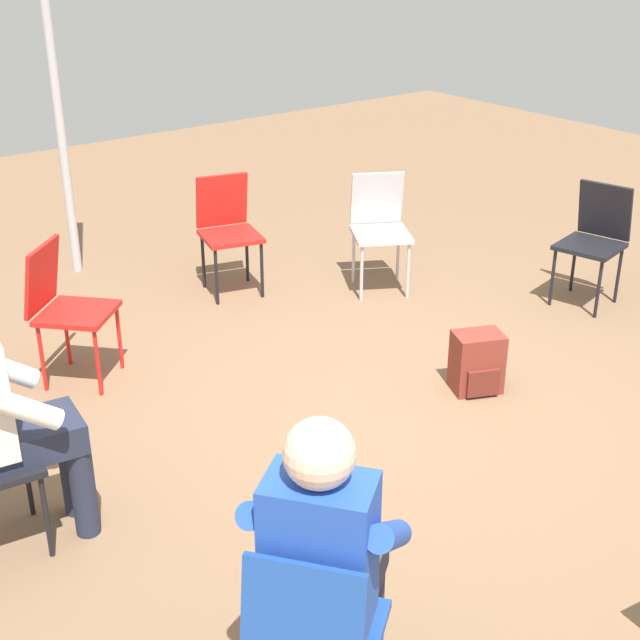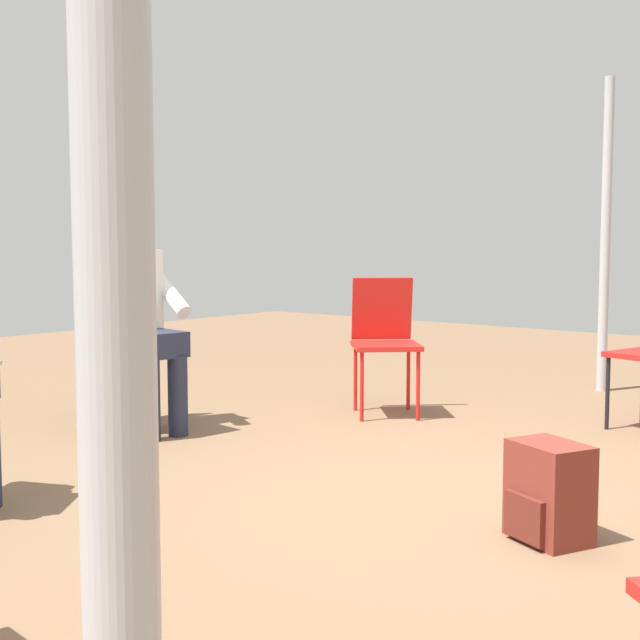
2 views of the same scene
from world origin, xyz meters
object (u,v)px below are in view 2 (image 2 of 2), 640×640
at_px(chair_northwest, 384,335).
at_px(person_in_white, 136,310).
at_px(chair_west, 121,342).
at_px(backpack_near_laptop_user, 549,498).

bearing_deg(chair_northwest, person_in_white, 15.47).
distance_m(chair_northwest, person_in_white, 1.54).
distance_m(chair_west, person_in_white, 0.26).
bearing_deg(chair_west, chair_northwest, 150.59).
bearing_deg(chair_west, person_in_white, 90.00).
bearing_deg(person_in_white, chair_northwest, 156.05).
bearing_deg(backpack_near_laptop_user, person_in_white, 174.00).
height_order(chair_west, backpack_near_laptop_user, chair_west).
bearing_deg(person_in_white, chair_west, -90.00).
xyz_separation_m(chair_northwest, backpack_near_laptop_user, (1.82, -1.58, -0.34)).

